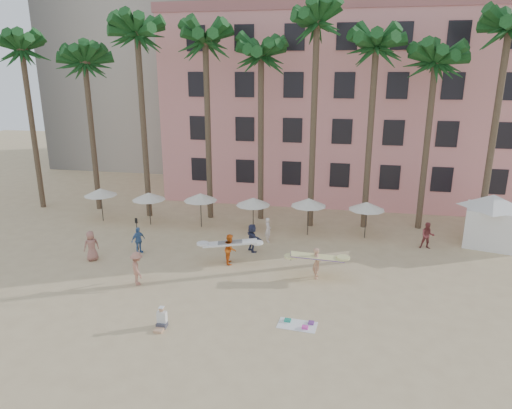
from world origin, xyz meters
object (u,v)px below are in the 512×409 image
Objects in this scene: pink_hotel at (366,107)px; carrier_yellow at (317,261)px; cabana at (491,215)px; carrier_white at (230,248)px.

carrier_yellow is (-2.93, -20.51, -6.98)m from pink_hotel.
cabana is 13.33m from carrier_yellow.
pink_hotel is at bearing 67.05° from carrier_white.
carrier_yellow is (-11.04, -7.40, -1.05)m from cabana.
cabana reaches higher than carrier_white.
pink_hotel is at bearing 121.75° from cabana.
carrier_white is at bearing 168.75° from carrier_yellow.
pink_hotel is at bearing 81.88° from carrier_yellow.
pink_hotel reaches higher than carrier_white.
carrier_white is (-8.24, -19.45, -7.01)m from pink_hotel.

